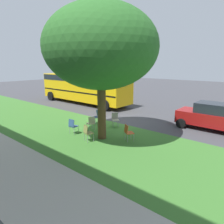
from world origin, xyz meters
TOP-DOWN VIEW (x-y plane):
  - ground at (0.00, 0.00)m, footprint 80.00×80.00m
  - grass_verge at (0.00, 3.20)m, footprint 48.00×6.00m
  - sidewalk_strip at (0.00, 7.60)m, footprint 48.00×2.80m
  - street_tree at (-1.08, 2.99)m, footprint 5.61×5.61m
  - chair_0 at (-2.41, 2.44)m, footprint 0.57×0.58m
  - chair_1 at (0.25, 2.51)m, footprint 0.54×0.53m
  - chair_2 at (-0.84, 3.81)m, footprint 0.52×0.52m
  - chair_3 at (1.10, 1.13)m, footprint 0.49×0.49m
  - chair_4 at (-0.28, 0.90)m, footprint 0.59×0.58m
  - chair_5 at (0.63, 3.57)m, footprint 0.46×0.46m
  - parked_car at (-5.07, -2.35)m, footprint 3.70×1.92m
  - school_bus at (7.15, -3.17)m, footprint 10.40×2.80m

SIDE VIEW (x-z plane):
  - ground at x=0.00m, z-range 0.00..0.00m
  - grass_verge at x=0.00m, z-range 0.00..0.01m
  - sidewalk_strip at x=0.00m, z-range 0.00..0.01m
  - chair_0 at x=-2.41m, z-range 0.08..0.96m
  - chair_1 at x=0.25m, z-range 0.08..0.96m
  - chair_2 at x=-0.84m, z-range 0.08..0.96m
  - chair_3 at x=1.10m, z-range 0.08..0.96m
  - chair_4 at x=-0.28m, z-range 0.08..0.96m
  - chair_5 at x=0.63m, z-range 0.08..0.96m
  - parked_car at x=-5.07m, z-range 0.01..1.66m
  - school_bus at x=7.15m, z-range 0.32..3.20m
  - street_tree at x=-1.08m, z-range 1.29..8.05m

